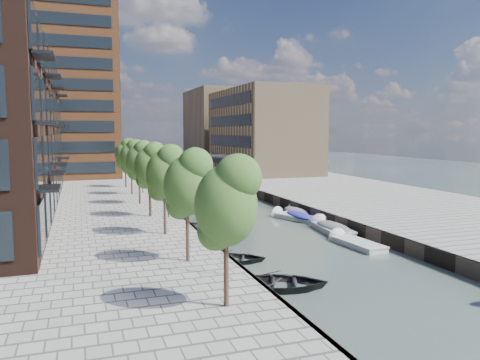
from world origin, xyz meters
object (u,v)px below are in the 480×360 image
tree_3 (149,164)px  tree_4 (139,159)px  sloop_4 (198,230)px  car (220,169)px  tree_5 (131,155)px  sloop_1 (231,262)px  motorboat_2 (353,244)px  tree_6 (125,153)px  motorboat_3 (295,217)px  bridge (160,167)px  sloop_2 (211,234)px  tree_0 (226,200)px  sloop_0 (279,288)px  motorboat_1 (330,228)px  motorboat_4 (296,212)px  tree_1 (187,182)px  tree_2 (164,171)px  sloop_3 (165,204)px

tree_3 → tree_4: (0.00, 7.00, 0.00)m
sloop_4 → car: (13.27, 38.13, 1.65)m
tree_5 → sloop_1: tree_5 is taller
motorboat_2 → sloop_4: bearing=136.8°
tree_6 → motorboat_3: bearing=-58.8°
bridge → tree_6: size_ratio=2.18×
sloop_2 → sloop_4: sloop_4 is taller
tree_0 → tree_5: bearing=90.0°
sloop_0 → motorboat_3: size_ratio=0.95×
bridge → tree_6: (-8.50, -26.00, 3.92)m
motorboat_1 → motorboat_4: (0.63, 7.62, -0.02)m
tree_3 → motorboat_4: bearing=7.2°
motorboat_3 → bridge: bearing=95.4°
tree_3 → tree_4: 7.00m
tree_3 → tree_4: bearing=90.0°
bridge → tree_5: bearing=-104.4°
bridge → tree_5: (-8.50, -33.00, 3.92)m
sloop_0 → sloop_4: 15.22m
tree_1 → bridge: bearing=82.1°
tree_5 → motorboat_1: (13.47, -19.84, -5.09)m
motorboat_4 → tree_2: bearing=-148.1°
motorboat_4 → sloop_0: bearing=-118.0°
tree_2 → tree_6: size_ratio=1.00×
sloop_2 → sloop_0: bearing=-175.6°
tree_4 → motorboat_1: 19.29m
motorboat_3 → sloop_2: bearing=-158.7°
tree_1 → tree_6: bearing=90.0°
tree_0 → tree_1: bearing=90.0°
car → tree_4: bearing=-114.2°
tree_1 → car: 53.09m
tree_4 → motorboat_4: (14.10, -5.23, -5.11)m
motorboat_3 → motorboat_2: bearing=-92.0°
sloop_0 → sloop_1: (-0.81, 5.42, 0.00)m
tree_2 → sloop_0: 12.12m
tree_1 → motorboat_1: size_ratio=1.08×
tree_6 → sloop_1: (3.22, -32.70, -5.31)m
tree_3 → motorboat_4: size_ratio=1.15×
tree_6 → tree_0: bearing=-90.0°
tree_1 → tree_5: 28.00m
tree_6 → sloop_4: 23.78m
motorboat_4 → tree_4: bearing=159.7°
sloop_0 → car: 54.88m
tree_1 → car: size_ratio=1.57×
sloop_3 → sloop_1: bearing=175.7°
tree_6 → sloop_3: 10.86m
bridge → car: 13.62m
tree_3 → sloop_3: tree_3 is taller
sloop_0 → motorboat_4: 21.41m
tree_2 → motorboat_1: bearing=4.9°
tree_6 → car: size_ratio=1.57×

